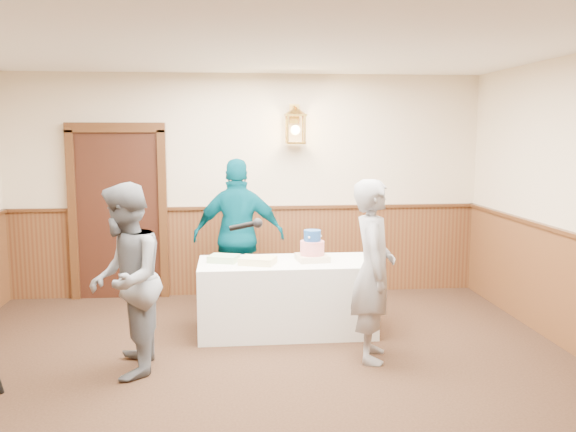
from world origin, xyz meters
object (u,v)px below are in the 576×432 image
at_px(sheet_cake_green, 224,259).
at_px(baker, 373,270).
at_px(interviewer, 125,280).
at_px(display_table, 286,297).
at_px(sheet_cake_yellow, 258,261).
at_px(tiered_cake, 312,249).
at_px(assistant_p, 239,236).

distance_m(sheet_cake_green, baker, 1.62).
bearing_deg(interviewer, sheet_cake_green, 138.00).
xyz_separation_m(display_table, interviewer, (-1.47, -0.98, 0.45)).
bearing_deg(interviewer, baker, 90.59).
xyz_separation_m(sheet_cake_yellow, interviewer, (-1.17, -0.88, 0.04)).
height_order(display_table, sheet_cake_yellow, sheet_cake_yellow).
bearing_deg(sheet_cake_yellow, interviewer, -143.04).
distance_m(sheet_cake_green, interviewer, 1.32).
xyz_separation_m(tiered_cake, sheet_cake_green, (-0.91, 0.04, -0.09)).
distance_m(display_table, sheet_cake_yellow, 0.52).
relative_size(display_table, interviewer, 1.09).
distance_m(display_table, sheet_cake_green, 0.76).
bearing_deg(assistant_p, tiered_cake, 137.64).
relative_size(sheet_cake_yellow, sheet_cake_green, 1.19).
xyz_separation_m(interviewer, baker, (2.18, 0.14, 0.00)).
height_order(sheet_cake_yellow, assistant_p, assistant_p).
distance_m(sheet_cake_yellow, assistant_p, 0.90).
height_order(tiered_cake, assistant_p, assistant_p).
xyz_separation_m(sheet_cake_green, assistant_p, (0.17, 0.73, 0.11)).
xyz_separation_m(sheet_cake_yellow, baker, (1.01, -0.74, 0.04)).
distance_m(sheet_cake_yellow, baker, 1.25).
bearing_deg(assistant_p, baker, 129.90).
relative_size(tiered_cake, assistant_p, 0.19).
relative_size(sheet_cake_yellow, assistant_p, 0.19).
relative_size(tiered_cake, interviewer, 0.21).
relative_size(sheet_cake_yellow, baker, 0.21).
distance_m(tiered_cake, sheet_cake_green, 0.92).
relative_size(display_table, sheet_cake_yellow, 5.24).
bearing_deg(assistant_p, interviewer, 64.08).
bearing_deg(sheet_cake_yellow, sheet_cake_green, 157.57).
height_order(interviewer, assistant_p, assistant_p).
distance_m(interviewer, assistant_p, 2.02).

